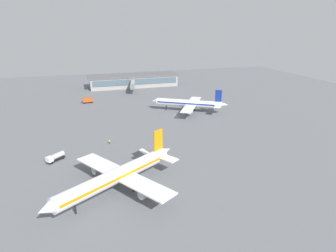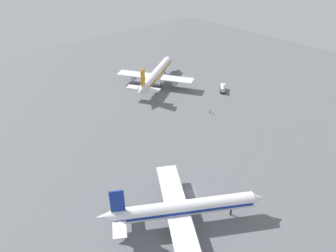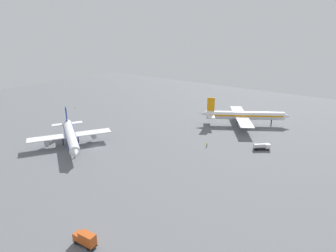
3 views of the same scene
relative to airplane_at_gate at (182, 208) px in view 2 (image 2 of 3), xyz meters
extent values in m
plane|color=slate|center=(8.49, 5.45, -4.44)|extent=(288.00, 288.00, 0.00)
cylinder|color=white|center=(0.38, -0.23, 0.00)|extent=(30.61, 20.73, 3.70)
cone|color=white|center=(15.66, -9.60, 0.00)|extent=(4.99, 4.93, 3.51)
cone|color=white|center=(-14.90, 9.13, 0.56)|extent=(5.49, 4.94, 2.96)
cube|color=navy|center=(0.38, -0.23, 0.28)|extent=(29.50, 20.09, 0.67)
cube|color=white|center=(-1.05, 0.64, -0.37)|extent=(21.28, 30.05, 0.33)
cylinder|color=#A5A8AD|center=(3.62, 8.27, -1.66)|extent=(4.79, 4.02, 2.03)
cylinder|color=#A5A8AD|center=(-5.73, -6.98, -1.66)|extent=(4.79, 4.02, 2.03)
cube|color=white|center=(-12.52, 7.67, 0.37)|extent=(9.25, 12.47, 0.27)
cube|color=navy|center=(-12.52, 7.67, 4.81)|extent=(2.96, 2.03, 5.92)
cylinder|color=black|center=(10.42, -6.39, -3.14)|extent=(0.44, 0.44, 2.59)
cylinder|color=black|center=(-0.37, 3.70, -3.14)|extent=(0.44, 0.44, 2.59)
cylinder|color=black|center=(-3.46, -1.35, -3.14)|extent=(0.44, 0.44, 2.59)
cylinder|color=white|center=(45.86, 65.47, 0.38)|extent=(33.09, 22.75, 4.02)
cone|color=white|center=(62.37, 75.78, 0.38)|extent=(5.43, 5.36, 3.82)
cone|color=white|center=(29.36, 55.15, 0.98)|extent=(5.96, 5.38, 3.21)
cube|color=orange|center=(45.86, 65.47, 0.68)|extent=(31.90, 22.05, 0.72)
cube|color=white|center=(44.32, 64.50, -0.02)|extent=(23.33, 32.51, 0.36)
cylinder|color=#A5A8AD|center=(39.17, 72.73, -1.43)|extent=(5.20, 4.39, 2.21)
cylinder|color=#A5A8AD|center=(49.46, 56.26, -1.43)|extent=(5.20, 4.39, 2.21)
cube|color=white|center=(31.93, 56.76, 0.78)|extent=(10.13, 13.50, 0.29)
cube|color=orange|center=(31.93, 56.76, 5.60)|extent=(3.20, 2.23, 6.43)
cylinder|color=black|center=(56.70, 72.24, -3.03)|extent=(0.48, 0.48, 2.81)
cylinder|color=black|center=(41.69, 66.64, -3.03)|extent=(0.48, 0.48, 2.81)
cylinder|color=black|center=(45.09, 61.19, -3.03)|extent=(0.48, 0.48, 2.81)
cube|color=black|center=(62.94, 40.66, -3.89)|extent=(5.99, 5.59, 0.30)
cube|color=white|center=(64.63, 42.14, -2.94)|extent=(2.61, 2.62, 1.60)
cube|color=#3F596B|center=(65.24, 42.68, -2.62)|extent=(1.11, 1.25, 0.90)
cylinder|color=#B7B7BC|center=(62.27, 40.07, -2.84)|extent=(4.57, 4.32, 1.80)
cylinder|color=black|center=(63.97, 42.83, -4.04)|extent=(0.80, 0.75, 0.80)
cylinder|color=black|center=(65.23, 41.40, -4.04)|extent=(0.80, 0.75, 0.80)
cylinder|color=black|center=(60.66, 39.92, -4.04)|extent=(0.80, 0.75, 0.80)
cylinder|color=black|center=(61.91, 38.49, -4.04)|extent=(0.80, 0.75, 0.80)
cylinder|color=#1E2338|center=(44.25, 31.12, -4.01)|extent=(0.37, 0.37, 0.85)
cylinder|color=yellow|center=(44.25, 31.12, -3.29)|extent=(0.44, 0.44, 0.60)
sphere|color=tan|center=(44.25, 31.12, -2.88)|extent=(0.22, 0.22, 0.22)
cylinder|color=yellow|center=(44.49, 31.08, -3.29)|extent=(0.10, 0.10, 0.54)
cylinder|color=yellow|center=(44.02, 31.16, -3.29)|extent=(0.10, 0.10, 0.54)
camera|label=1|loc=(52.64, 134.54, 38.45)|focal=30.89mm
camera|label=2|loc=(-36.18, -36.15, 54.65)|focal=33.14mm
camera|label=3|loc=(94.78, -65.07, 40.91)|focal=31.31mm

